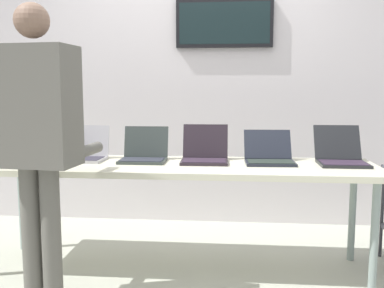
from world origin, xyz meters
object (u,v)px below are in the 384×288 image
Objects in this scene: equipment_box at (21,133)px; laptop_station_0 at (82,152)px; laptop_station_3 at (269,155)px; laptop_station_1 at (144,153)px; laptop_station_2 at (205,154)px; laptop_station_4 at (341,155)px; workbench at (177,171)px; person at (37,128)px.

equipment_box is 1.09× the size of laptop_station_0.
laptop_station_1 is at bearing -179.43° from laptop_station_3.
equipment_box is 1.09× the size of laptop_station_3.
laptop_station_2 is 0.94m from laptop_station_4.
workbench is 7.64× the size of laptop_station_3.
laptop_station_3 reaches higher than workbench.
laptop_station_1 is (-0.25, 0.09, 0.11)m from workbench.
laptop_station_1 is at bearing 159.40° from workbench.
laptop_station_1 is (0.46, -0.02, -0.00)m from laptop_station_0.
equipment_box is 0.23× the size of person.
person reaches higher than laptop_station_3.
equipment_box is at bearing 177.26° from workbench.
equipment_box is (-1.13, 0.05, 0.25)m from workbench.
laptop_station_0 is 0.77m from person.
laptop_station_0 is 1.10× the size of laptop_station_1.
laptop_station_4 is at bearing 0.53° from laptop_station_2.
laptop_station_2 is at bearing -179.47° from laptop_station_4.
laptop_station_4 is (0.94, 0.01, -0.00)m from laptop_station_2.
laptop_station_1 reaches higher than workbench.
laptop_station_1 is at bearing -2.06° from laptop_station_0.
laptop_station_1 is 0.19× the size of person.
equipment_box reaches higher than laptop_station_1.
laptop_station_0 is 1.35m from laptop_station_3.
laptop_station_4 is (2.26, 0.06, -0.14)m from equipment_box.
equipment_box is 0.45m from laptop_station_0.
laptop_station_0 is 0.89m from laptop_station_2.
laptop_station_4 reaches higher than laptop_station_0.
laptop_station_3 is 0.21× the size of person.
laptop_station_0 is 1.83m from laptop_station_4.
equipment_box is at bearing -172.44° from laptop_station_0.
person reaches higher than laptop_station_1.
workbench is 7.64× the size of laptop_station_0.
person is (-0.45, -0.72, 0.24)m from laptop_station_1.
workbench is 1.14m from laptop_station_4.
laptop_station_2 is 0.93× the size of laptop_station_3.
workbench is 1.16m from equipment_box.
laptop_station_4 is at bearing 1.48° from equipment_box.
laptop_station_3 is (0.45, -0.00, -0.01)m from laptop_station_2.
laptop_station_1 is 0.98× the size of laptop_station_2.
person reaches higher than laptop_station_2.
person reaches higher than workbench.
workbench is 0.29m from laptop_station_1.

